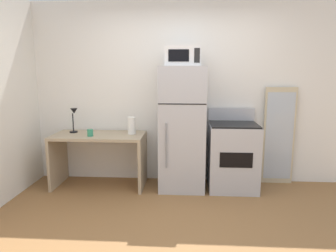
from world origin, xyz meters
TOP-DOWN VIEW (x-y plane):
  - ground_plane at (0.00, 0.00)m, footprint 12.00×12.00m
  - wall_back_white at (0.00, 1.70)m, footprint 5.00×0.10m
  - desk at (-1.15, 1.32)m, footprint 1.27×0.63m
  - desk_lamp at (-1.52, 1.41)m, footprint 0.14×0.12m
  - coffee_mug at (-1.22, 1.18)m, footprint 0.08×0.08m
  - paper_towel_roll at (-0.69, 1.37)m, footprint 0.11×0.11m
  - refrigerator at (0.02, 1.33)m, footprint 0.62×0.63m
  - microwave at (0.02, 1.31)m, footprint 0.46×0.35m
  - oven_range at (0.72, 1.33)m, footprint 0.66×0.61m
  - leaning_mirror at (1.41, 1.59)m, footprint 0.44×0.03m

SIDE VIEW (x-z plane):
  - ground_plane at x=0.00m, z-range 0.00..0.00m
  - oven_range at x=0.72m, z-range -0.08..1.02m
  - desk at x=-1.15m, z-range 0.16..0.91m
  - leaning_mirror at x=1.41m, z-range 0.00..1.40m
  - coffee_mug at x=-1.22m, z-range 0.75..0.84m
  - refrigerator at x=0.02m, z-range 0.00..1.69m
  - paper_towel_roll at x=-0.69m, z-range 0.75..0.99m
  - desk_lamp at x=-1.52m, z-range 0.81..1.17m
  - wall_back_white at x=0.00m, z-range 0.00..2.60m
  - microwave at x=0.02m, z-range 1.69..1.95m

